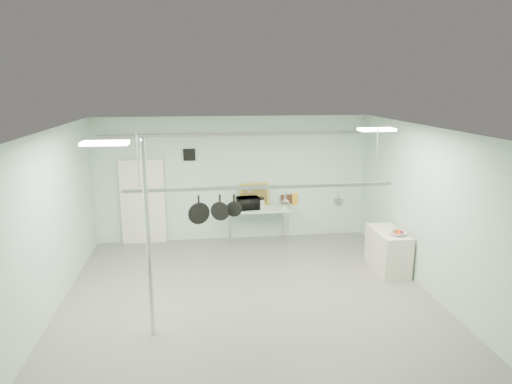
{
  "coord_description": "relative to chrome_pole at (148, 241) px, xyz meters",
  "views": [
    {
      "loc": [
        -0.91,
        -7.49,
        3.98
      ],
      "look_at": [
        0.2,
        1.0,
        1.95
      ],
      "focal_mm": 32.0,
      "sensor_mm": 36.0,
      "label": 1
    }
  ],
  "objects": [
    {
      "name": "coffee_canister",
      "position": [
        2.37,
        4.21,
        -0.58
      ],
      "size": [
        0.2,
        0.2,
        0.22
      ],
      "primitive_type": "cylinder",
      "rotation": [
        0.0,
        0.0,
        -0.21
      ],
      "color": "silver",
      "rests_on": "prep_table"
    },
    {
      "name": "skillet_left",
      "position": [
        0.8,
        0.9,
        0.22
      ],
      "size": [
        0.39,
        0.17,
        0.53
      ],
      "primitive_type": null,
      "rotation": [
        0.0,
        0.0,
        0.3
      ],
      "color": "black",
      "rests_on": "pot_rack"
    },
    {
      "name": "light_panel_right",
      "position": [
        4.1,
        1.2,
        1.56
      ],
      "size": [
        0.65,
        0.3,
        0.05
      ],
      "primitive_type": "cube",
      "color": "white",
      "rests_on": "ceiling"
    },
    {
      "name": "fruit_cluster",
      "position": [
        4.91,
        1.71,
        -0.62
      ],
      "size": [
        0.24,
        0.24,
        0.09
      ],
      "primitive_type": null,
      "color": "#9B2A0E",
      "rests_on": "fruit_bowl"
    },
    {
      "name": "ceiling",
      "position": [
        1.7,
        0.6,
        1.59
      ],
      "size": [
        7.0,
        8.0,
        0.02
      ],
      "primitive_type": "cube",
      "color": "silver",
      "rests_on": "back_wall"
    },
    {
      "name": "saucepan",
      "position": [
        3.33,
        0.9,
        0.35
      ],
      "size": [
        0.18,
        0.13,
        0.28
      ],
      "primitive_type": null,
      "rotation": [
        0.0,
        0.0,
        0.31
      ],
      "color": "silver",
      "rests_on": "pot_rack"
    },
    {
      "name": "painting_large",
      "position": [
        2.24,
        4.5,
        -0.41
      ],
      "size": [
        0.79,
        0.18,
        0.58
      ],
      "primitive_type": "cube",
      "rotation": [
        -0.14,
        0.0,
        0.07
      ],
      "color": "gold",
      "rests_on": "prep_table"
    },
    {
      "name": "whisk",
      "position": [
        2.34,
        0.9,
        0.34
      ],
      "size": [
        0.2,
        0.2,
        0.29
      ],
      "primitive_type": null,
      "rotation": [
        0.0,
        0.0,
        0.2
      ],
      "color": "#A4A4A8",
      "rests_on": "pot_rack"
    },
    {
      "name": "pot_rack",
      "position": [
        1.9,
        0.9,
        0.63
      ],
      "size": [
        4.8,
        0.06,
        1.0
      ],
      "color": "#B7B7BC",
      "rests_on": "ceiling"
    },
    {
      "name": "microwave",
      "position": [
        2.03,
        4.14,
        -0.54
      ],
      "size": [
        0.6,
        0.44,
        0.3
      ],
      "primitive_type": "imported",
      "rotation": [
        0.0,
        0.0,
        3.28
      ],
      "color": "black",
      "rests_on": "prep_table"
    },
    {
      "name": "conduit_pipe",
      "position": [
        1.7,
        4.5,
        1.15
      ],
      "size": [
        6.6,
        0.07,
        0.07
      ],
      "primitive_type": "cylinder",
      "rotation": [
        0.0,
        1.57,
        0.0
      ],
      "color": "gray",
      "rests_on": "back_wall"
    },
    {
      "name": "light_panel_left",
      "position": [
        -0.5,
        -0.2,
        1.56
      ],
      "size": [
        0.65,
        0.3,
        0.05
      ],
      "primitive_type": "cube",
      "color": "white",
      "rests_on": "ceiling"
    },
    {
      "name": "fruit_bowl",
      "position": [
        4.91,
        1.71,
        -0.66
      ],
      "size": [
        0.37,
        0.37,
        0.08
      ],
      "primitive_type": "imported",
      "rotation": [
        0.0,
        0.0,
        0.1
      ],
      "color": "silver",
      "rests_on": "side_cabinet"
    },
    {
      "name": "chrome_pole",
      "position": [
        0.0,
        0.0,
        0.0
      ],
      "size": [
        0.08,
        0.08,
        3.2
      ],
      "primitive_type": "cylinder",
      "color": "silver",
      "rests_on": "floor"
    },
    {
      "name": "side_cabinet",
      "position": [
        4.85,
        2.0,
        -1.15
      ],
      "size": [
        0.6,
        1.2,
        0.9
      ],
      "primitive_type": "cube",
      "color": "beige",
      "rests_on": "floor"
    },
    {
      "name": "door",
      "position": [
        -0.6,
        4.54,
        -0.55
      ],
      "size": [
        1.1,
        0.1,
        2.2
      ],
      "primitive_type": "cube",
      "color": "silver",
      "rests_on": "floor"
    },
    {
      "name": "back_wall",
      "position": [
        1.7,
        4.59,
        0.0
      ],
      "size": [
        7.0,
        0.02,
        3.2
      ],
      "primitive_type": "cube",
      "color": "#A9CBBC",
      "rests_on": "floor"
    },
    {
      "name": "painting_small",
      "position": [
        3.09,
        4.5,
        -0.57
      ],
      "size": [
        0.31,
        0.11,
        0.25
      ],
      "primitive_type": "cube",
      "rotation": [
        -0.17,
        0.0,
        0.08
      ],
      "color": "black",
      "rests_on": "prep_table"
    },
    {
      "name": "wall_vent",
      "position": [
        0.6,
        4.57,
        0.65
      ],
      "size": [
        0.3,
        0.04,
        0.3
      ],
      "primitive_type": "cube",
      "color": "black",
      "rests_on": "back_wall"
    },
    {
      "name": "skillet_right",
      "position": [
        1.42,
        0.9,
        0.29
      ],
      "size": [
        0.29,
        0.1,
        0.38
      ],
      "primitive_type": null,
      "rotation": [
        0.0,
        0.0,
        -0.15
      ],
      "color": "black",
      "rests_on": "pot_rack"
    },
    {
      "name": "floor",
      "position": [
        1.7,
        0.6,
        -1.6
      ],
      "size": [
        8.0,
        8.0,
        0.0
      ],
      "primitive_type": "plane",
      "color": "gray",
      "rests_on": "ground"
    },
    {
      "name": "right_wall",
      "position": [
        5.19,
        0.6,
        0.0
      ],
      "size": [
        0.02,
        8.0,
        3.2
      ],
      "primitive_type": "cube",
      "color": "#A9CBBC",
      "rests_on": "floor"
    },
    {
      "name": "prep_table",
      "position": [
        2.3,
        4.2,
        -0.77
      ],
      "size": [
        1.6,
        0.7,
        0.91
      ],
      "color": "silver",
      "rests_on": "floor"
    },
    {
      "name": "grater",
      "position": [
        2.52,
        0.9,
        0.36
      ],
      "size": [
        0.1,
        0.04,
        0.24
      ],
      "primitive_type": null,
      "rotation": [
        0.0,
        0.0,
        0.15
      ],
      "color": "#C69117",
      "rests_on": "pot_rack"
    },
    {
      "name": "skillet_mid",
      "position": [
        1.17,
        0.9,
        0.25
      ],
      "size": [
        0.34,
        0.17,
        0.46
      ],
      "primitive_type": null,
      "rotation": [
        0.0,
        0.0,
        -0.35
      ],
      "color": "black",
      "rests_on": "pot_rack"
    }
  ]
}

